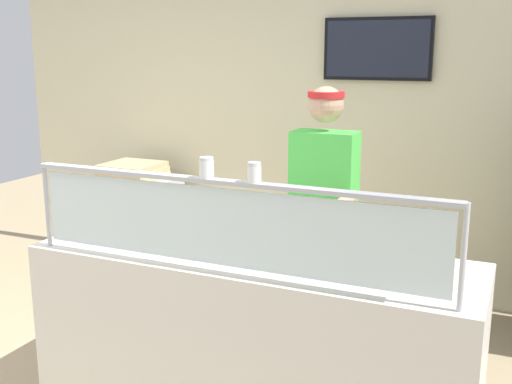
% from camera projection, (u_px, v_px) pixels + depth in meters
% --- Properties ---
extents(ground_plane, '(12.00, 12.00, 0.00)m').
position_uv_depth(ground_plane, '(294.00, 368.00, 3.92)').
color(ground_plane, tan).
rests_on(ground_plane, ground).
extents(shop_rear_unit, '(6.68, 0.13, 2.70)m').
position_uv_depth(shop_rear_unit, '(363.00, 127.00, 4.96)').
color(shop_rear_unit, beige).
rests_on(shop_rear_unit, ground).
extents(serving_counter, '(2.28, 0.72, 0.95)m').
position_uv_depth(serving_counter, '(252.00, 341.00, 3.24)').
color(serving_counter, silver).
rests_on(serving_counter, ground).
extents(sneeze_guard, '(2.10, 0.06, 0.45)m').
position_uv_depth(sneeze_guard, '(225.00, 215.00, 2.81)').
color(sneeze_guard, '#B2B5BC').
rests_on(sneeze_guard, serving_counter).
extents(pizza_tray, '(0.46, 0.46, 0.04)m').
position_uv_depth(pizza_tray, '(291.00, 253.00, 3.10)').
color(pizza_tray, '#9EA0A8').
rests_on(pizza_tray, serving_counter).
extents(pizza_server, '(0.13, 0.29, 0.01)m').
position_uv_depth(pizza_server, '(288.00, 250.00, 3.09)').
color(pizza_server, '#ADAFB7').
rests_on(pizza_server, pizza_tray).
extents(parmesan_shaker, '(0.07, 0.07, 0.10)m').
position_uv_depth(parmesan_shaker, '(207.00, 169.00, 2.80)').
color(parmesan_shaker, white).
rests_on(parmesan_shaker, sneeze_guard).
extents(pepper_flake_shaker, '(0.06, 0.06, 0.09)m').
position_uv_depth(pepper_flake_shaker, '(254.00, 174.00, 2.70)').
color(pepper_flake_shaker, white).
rests_on(pepper_flake_shaker, sneeze_guard).
extents(worker_figure, '(0.41, 0.50, 1.76)m').
position_uv_depth(worker_figure, '(324.00, 213.00, 3.71)').
color(worker_figure, '#23232D').
rests_on(worker_figure, ground).
extents(prep_shelf, '(0.70, 0.55, 0.87)m').
position_uv_depth(prep_shelf, '(136.00, 227.00, 5.48)').
color(prep_shelf, '#B7BABF').
rests_on(prep_shelf, ground).
extents(pizza_box_stack, '(0.48, 0.46, 0.14)m').
position_uv_depth(pizza_box_stack, '(133.00, 171.00, 5.37)').
color(pizza_box_stack, tan).
rests_on(pizza_box_stack, prep_shelf).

